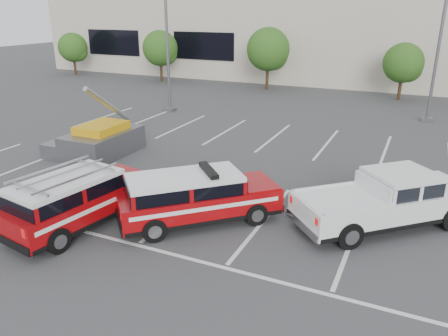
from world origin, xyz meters
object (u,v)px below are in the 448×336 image
(tree_mid_right, at_px, (404,64))
(utility_rig, at_px, (100,141))
(convention_building, at_px, (358,25))
(tree_mid_left, at_px, (269,51))
(light_pole_mid, at_px, (442,28))
(fire_chief_suv, at_px, (196,201))
(light_pole_left, at_px, (167,26))
(white_pickup, at_px, (386,205))
(ladder_suv, at_px, (78,203))
(tree_far_left, at_px, (74,48))
(tree_left, at_px, (161,50))

(tree_mid_right, relative_size, utility_rig, 1.06)
(convention_building, relative_size, tree_mid_right, 15.04)
(tree_mid_left, distance_m, utility_rig, 19.11)
(light_pole_mid, height_order, fire_chief_suv, light_pole_mid)
(light_pole_left, height_order, white_pickup, light_pole_left)
(light_pole_mid, bearing_deg, ladder_suv, -116.64)
(light_pole_mid, bearing_deg, tree_far_left, 169.27)
(fire_chief_suv, bearing_deg, light_pole_mid, 116.10)
(tree_left, xyz_separation_m, white_pickup, (21.02, -20.71, -2.10))
(fire_chief_suv, bearing_deg, tree_mid_left, 150.29)
(tree_far_left, height_order, tree_left, tree_left)
(convention_building, distance_m, tree_left, 18.11)
(ladder_suv, bearing_deg, light_pole_mid, 72.76)
(light_pole_mid, bearing_deg, tree_left, 164.57)
(tree_mid_left, xyz_separation_m, tree_mid_right, (10.00, -0.00, -0.54))
(convention_building, xyz_separation_m, fire_chief_suv, (0.64, -32.71, -4.02))
(tree_far_left, distance_m, white_pickup, 37.34)
(utility_rig, bearing_deg, ladder_suv, -55.43)
(convention_building, bearing_deg, light_pole_left, -112.39)
(light_pole_left, distance_m, white_pickup, 18.25)
(light_pole_mid, distance_m, fire_chief_suv, 18.50)
(tree_far_left, distance_m, ladder_suv, 33.45)
(tree_left, height_order, light_pole_mid, light_pole_mid)
(fire_chief_suv, bearing_deg, utility_rig, -163.26)
(light_pole_left, relative_size, light_pole_mid, 1.00)
(convention_building, xyz_separation_m, utility_rig, (-6.40, -28.73, -4.08))
(tree_mid_left, xyz_separation_m, light_pole_left, (-3.09, -10.05, 2.14))
(tree_far_left, xyz_separation_m, tree_mid_left, (20.00, 0.00, 0.54))
(light_pole_left, height_order, ladder_suv, light_pole_left)
(light_pole_mid, xyz_separation_m, white_pickup, (-0.89, -14.67, -4.52))
(tree_far_left, bearing_deg, light_pole_mid, -10.73)
(tree_mid_left, xyz_separation_m, white_pickup, (11.02, -20.71, -2.37))
(light_pole_mid, bearing_deg, convention_building, 113.26)
(convention_building, height_order, utility_rig, convention_building)
(light_pole_left, height_order, fire_chief_suv, light_pole_left)
(tree_far_left, bearing_deg, fire_chief_suv, -41.67)
(tree_left, distance_m, utility_rig, 20.92)
(tree_left, bearing_deg, tree_far_left, -180.00)
(white_pickup, distance_m, utility_rig, 12.46)
(tree_far_left, relative_size, white_pickup, 0.76)
(light_pole_mid, bearing_deg, tree_mid_right, 107.52)
(tree_left, relative_size, light_pole_left, 0.43)
(utility_rig, bearing_deg, white_pickup, -8.34)
(convention_building, bearing_deg, tree_mid_right, -63.43)
(tree_left, distance_m, tree_mid_right, 20.00)
(convention_building, height_order, tree_mid_right, convention_building)
(fire_chief_suv, relative_size, utility_rig, 1.26)
(white_pickup, bearing_deg, light_pole_mid, 133.72)
(light_pole_left, bearing_deg, white_pickup, -37.09)
(tree_left, bearing_deg, utility_rig, -65.32)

